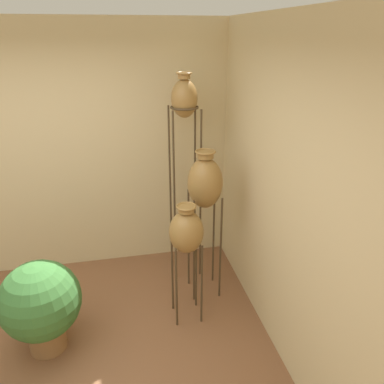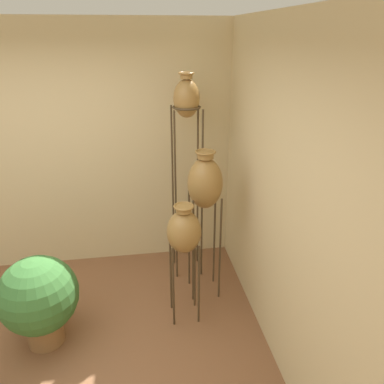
{
  "view_description": "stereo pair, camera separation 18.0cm",
  "coord_description": "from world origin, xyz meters",
  "px_view_note": "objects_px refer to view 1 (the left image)",
  "views": [
    {
      "loc": [
        0.7,
        -2.08,
        2.54
      ],
      "look_at": [
        1.38,
        1.14,
        1.14
      ],
      "focal_mm": 35.0,
      "sensor_mm": 36.0,
      "label": 1
    },
    {
      "loc": [
        0.87,
        -2.11,
        2.54
      ],
      "look_at": [
        1.38,
        1.14,
        1.14
      ],
      "focal_mm": 35.0,
      "sensor_mm": 36.0,
      "label": 2
    }
  ],
  "objects_px": {
    "potted_plant": "(41,303)",
    "vase_stand_medium": "(205,184)",
    "vase_stand_tall": "(184,109)",
    "vase_stand_short": "(186,233)"
  },
  "relations": [
    {
      "from": "vase_stand_tall",
      "to": "potted_plant",
      "type": "relative_size",
      "value": 2.62
    },
    {
      "from": "vase_stand_tall",
      "to": "vase_stand_short",
      "type": "distance_m",
      "value": 1.22
    },
    {
      "from": "vase_stand_tall",
      "to": "vase_stand_medium",
      "type": "bearing_deg",
      "value": -74.82
    },
    {
      "from": "potted_plant",
      "to": "vase_stand_tall",
      "type": "bearing_deg",
      "value": 33.1
    },
    {
      "from": "vase_stand_tall",
      "to": "vase_stand_short",
      "type": "relative_size",
      "value": 1.86
    },
    {
      "from": "vase_stand_tall",
      "to": "potted_plant",
      "type": "distance_m",
      "value": 2.17
    },
    {
      "from": "potted_plant",
      "to": "vase_stand_medium",
      "type": "bearing_deg",
      "value": 18.08
    },
    {
      "from": "vase_stand_tall",
      "to": "vase_stand_medium",
      "type": "relative_size",
      "value": 1.42
    },
    {
      "from": "vase_stand_medium",
      "to": "vase_stand_tall",
      "type": "bearing_deg",
      "value": 105.18
    },
    {
      "from": "vase_stand_tall",
      "to": "vase_stand_medium",
      "type": "xyz_separation_m",
      "value": [
        0.11,
        -0.42,
        -0.64
      ]
    }
  ]
}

